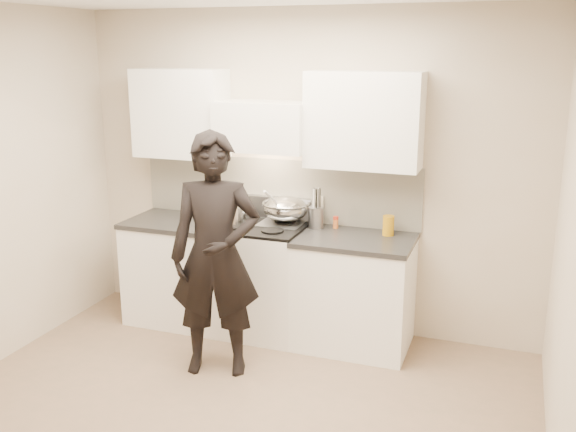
{
  "coord_description": "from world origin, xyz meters",
  "views": [
    {
      "loc": [
        1.67,
        -3.33,
        2.38
      ],
      "look_at": [
        0.09,
        1.05,
        1.15
      ],
      "focal_mm": 40.0,
      "sensor_mm": 36.0,
      "label": 1
    }
  ],
  "objects": [
    {
      "name": "utensil_crock",
      "position": [
        0.15,
        1.58,
        1.02
      ],
      "size": [
        0.13,
        0.13,
        0.34
      ],
      "color": "#9899A0",
      "rests_on": "counter_right"
    },
    {
      "name": "ground_plane",
      "position": [
        0.0,
        0.0,
        0.0
      ],
      "size": [
        4.0,
        4.0,
        0.0
      ],
      "primitive_type": "plane",
      "color": "#856851"
    },
    {
      "name": "stock_pot",
      "position": [
        -0.49,
        1.32,
        1.04
      ],
      "size": [
        0.33,
        0.29,
        0.16
      ],
      "color": "#BDBDBD",
      "rests_on": "stove"
    },
    {
      "name": "oil_glass",
      "position": [
        0.76,
        1.57,
        1.0
      ],
      "size": [
        0.09,
        0.09,
        0.16
      ],
      "color": "#B27D0D",
      "rests_on": "counter_right"
    },
    {
      "name": "room_shell",
      "position": [
        -0.06,
        0.37,
        1.6
      ],
      "size": [
        4.04,
        3.54,
        2.7
      ],
      "color": "beige",
      "rests_on": "ground"
    },
    {
      "name": "counter_right",
      "position": [
        0.53,
        1.43,
        0.46
      ],
      "size": [
        0.92,
        0.67,
        0.92
      ],
      "color": "white",
      "rests_on": "ground"
    },
    {
      "name": "wok",
      "position": [
        -0.11,
        1.57,
        1.07
      ],
      "size": [
        0.4,
        0.49,
        0.32
      ],
      "color": "#BDBDBD",
      "rests_on": "stove"
    },
    {
      "name": "stove",
      "position": [
        -0.3,
        1.42,
        0.47
      ],
      "size": [
        0.76,
        0.65,
        0.96
      ],
      "color": "white",
      "rests_on": "ground"
    },
    {
      "name": "spice_jar",
      "position": [
        0.31,
        1.63,
        0.97
      ],
      "size": [
        0.05,
        0.05,
        0.1
      ],
      "color": "orange",
      "rests_on": "counter_right"
    },
    {
      "name": "person",
      "position": [
        -0.33,
        0.67,
        0.91
      ],
      "size": [
        0.76,
        0.61,
        1.81
      ],
      "primitive_type": "imported",
      "rotation": [
        0.0,
        0.0,
        0.3
      ],
      "color": "black",
      "rests_on": "ground"
    },
    {
      "name": "counter_left",
      "position": [
        -1.08,
        1.43,
        0.46
      ],
      "size": [
        0.82,
        0.67,
        0.92
      ],
      "color": "white",
      "rests_on": "ground"
    }
  ]
}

